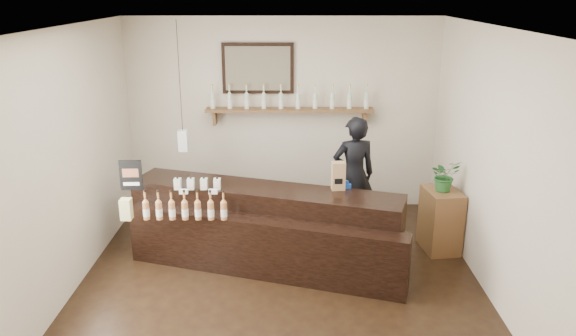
{
  "coord_description": "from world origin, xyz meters",
  "views": [
    {
      "loc": [
        0.13,
        -5.54,
        3.17
      ],
      "look_at": [
        0.09,
        0.7,
        1.16
      ],
      "focal_mm": 35.0,
      "sensor_mm": 36.0,
      "label": 1
    }
  ],
  "objects": [
    {
      "name": "ground",
      "position": [
        0.0,
        0.0,
        0.0
      ],
      "size": [
        5.0,
        5.0,
        0.0
      ],
      "primitive_type": "plane",
      "color": "black",
      "rests_on": "ground"
    },
    {
      "name": "room_shell",
      "position": [
        0.0,
        0.0,
        1.7
      ],
      "size": [
        5.0,
        5.0,
        5.0
      ],
      "color": "beige",
      "rests_on": "ground"
    },
    {
      "name": "back_wall_decor",
      "position": [
        -0.16,
        2.37,
        1.76
      ],
      "size": [
        2.66,
        0.96,
        1.69
      ],
      "color": "brown",
      "rests_on": "ground"
    },
    {
      "name": "counter",
      "position": [
        -0.2,
        0.58,
        0.43
      ],
      "size": [
        3.31,
        1.82,
        1.07
      ],
      "color": "black",
      "rests_on": "ground"
    },
    {
      "name": "promo_sign",
      "position": [
        -1.74,
        0.61,
        1.1
      ],
      "size": [
        0.26,
        0.03,
        0.36
      ],
      "color": "black",
      "rests_on": "counter"
    },
    {
      "name": "paper_bag",
      "position": [
        0.68,
        0.64,
        1.08
      ],
      "size": [
        0.16,
        0.13,
        0.33
      ],
      "color": "olive",
      "rests_on": "counter"
    },
    {
      "name": "tape_dispenser",
      "position": [
        0.78,
        0.68,
        0.96
      ],
      "size": [
        0.12,
        0.05,
        0.1
      ],
      "color": "#1947AF",
      "rests_on": "counter"
    },
    {
      "name": "side_cabinet",
      "position": [
        2.0,
        0.96,
        0.4
      ],
      "size": [
        0.47,
        0.59,
        0.79
      ],
      "color": "brown",
      "rests_on": "ground"
    },
    {
      "name": "potted_plant",
      "position": [
        2.0,
        0.96,
        0.99
      ],
      "size": [
        0.44,
        0.41,
        0.39
      ],
      "primitive_type": "imported",
      "rotation": [
        0.0,
        0.0,
        0.35
      ],
      "color": "#255E27",
      "rests_on": "side_cabinet"
    },
    {
      "name": "shopkeeper",
      "position": [
        0.96,
        1.55,
        0.9
      ],
      "size": [
        0.73,
        0.55,
        1.79
      ],
      "primitive_type": "imported",
      "rotation": [
        0.0,
        0.0,
        3.35
      ],
      "color": "black",
      "rests_on": "ground"
    }
  ]
}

